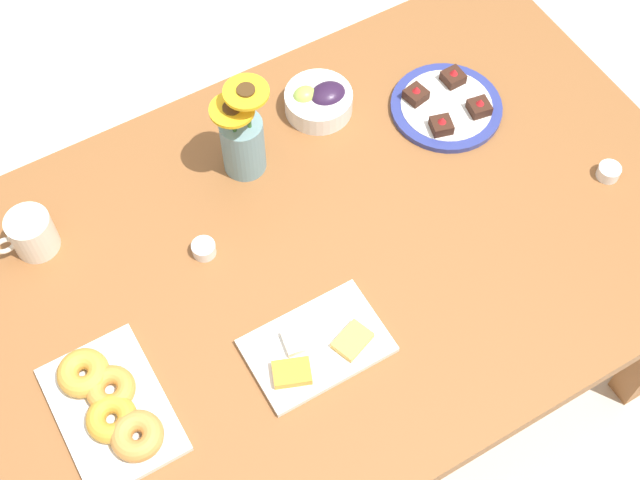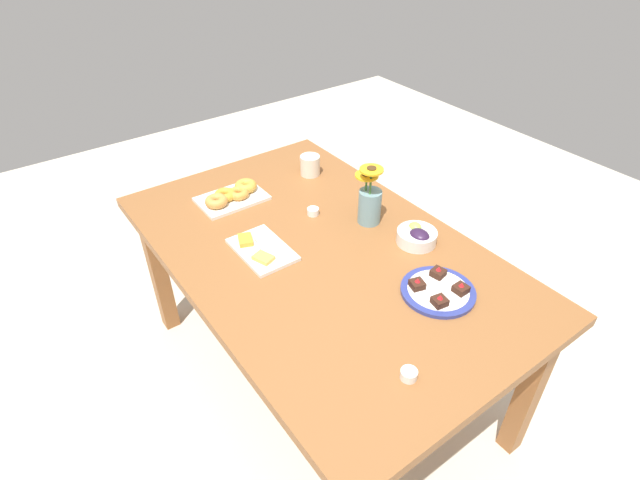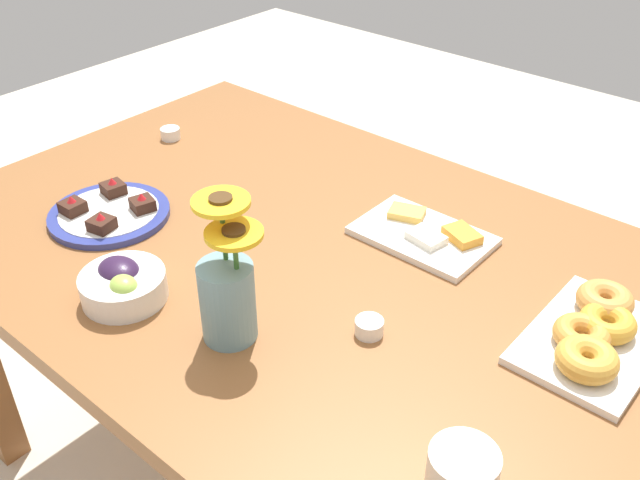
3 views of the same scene
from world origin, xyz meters
TOP-DOWN VIEW (x-y plane):
  - ground_plane at (0.00, 0.00)m, footprint 6.00×6.00m
  - dining_table at (0.00, 0.00)m, footprint 1.60×1.00m
  - coffee_mug at (0.49, -0.30)m, footprint 0.12×0.09m
  - grape_bowl at (-0.18, -0.32)m, footprint 0.15×0.15m
  - cheese_platter at (0.12, 0.18)m, footprint 0.26×0.17m
  - croissant_platter at (0.49, 0.10)m, footprint 0.19×0.28m
  - jam_cup_honey at (0.20, -0.11)m, footprint 0.05×0.05m
  - jam_cup_berry at (-0.62, 0.15)m, footprint 0.05×0.05m
  - dessert_plate at (-0.43, -0.17)m, footprint 0.25×0.25m
  - flower_vase at (0.03, -0.26)m, footprint 0.12×0.11m

SIDE VIEW (x-z plane):
  - ground_plane at x=0.00m, z-range 0.00..0.00m
  - dining_table at x=0.00m, z-range 0.28..1.02m
  - cheese_platter at x=0.12m, z-range 0.73..0.77m
  - dessert_plate at x=-0.43m, z-range 0.72..0.78m
  - jam_cup_honey at x=0.20m, z-range 0.74..0.77m
  - jam_cup_berry at x=-0.62m, z-range 0.74..0.77m
  - croissant_platter at x=0.49m, z-range 0.74..0.79m
  - grape_bowl at x=-0.18m, z-range 0.74..0.80m
  - coffee_mug at x=0.49m, z-range 0.74..0.83m
  - flower_vase at x=0.03m, z-range 0.70..0.95m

